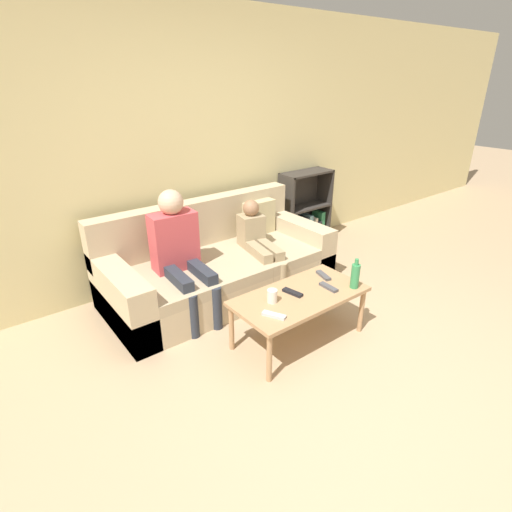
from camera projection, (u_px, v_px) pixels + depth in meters
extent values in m
plane|color=tan|center=(366.00, 385.00, 2.77)|extent=(22.00, 22.00, 0.00)
cube|color=beige|center=(188.00, 149.00, 3.90)|extent=(12.00, 0.06, 2.60)
cube|color=tan|center=(221.00, 279.00, 3.89)|extent=(2.17, 0.99, 0.29)
cube|color=tan|center=(226.00, 264.00, 3.74)|extent=(1.73, 0.81, 0.10)
cube|color=tan|center=(197.00, 222.00, 3.98)|extent=(2.17, 0.18, 0.46)
cube|color=tan|center=(121.00, 299.00, 3.29)|extent=(0.22, 0.99, 0.55)
cube|color=tan|center=(295.00, 243.00, 4.38)|extent=(0.22, 0.99, 0.55)
cube|color=tan|center=(259.00, 218.00, 4.26)|extent=(0.36, 0.12, 0.36)
cube|color=#332D28|center=(286.00, 213.00, 4.77)|extent=(0.02, 0.28, 0.91)
cube|color=#332D28|center=(323.00, 203.00, 5.13)|extent=(0.02, 0.28, 0.91)
cube|color=#332D28|center=(298.00, 206.00, 5.04)|extent=(0.67, 0.02, 0.91)
cube|color=#332D28|center=(303.00, 241.00, 5.13)|extent=(0.67, 0.28, 0.02)
cube|color=#332D28|center=(305.00, 207.00, 4.94)|extent=(0.62, 0.28, 0.02)
cube|color=#332D28|center=(307.00, 173.00, 4.76)|extent=(0.67, 0.28, 0.02)
cube|color=#B77542|center=(288.00, 233.00, 4.88)|extent=(0.04, 0.17, 0.35)
cube|color=gold|center=(291.00, 235.00, 4.93)|extent=(0.05, 0.19, 0.27)
cube|color=#232328|center=(294.00, 233.00, 4.96)|extent=(0.05, 0.21, 0.29)
cube|color=#B77542|center=(298.00, 230.00, 4.99)|extent=(0.07, 0.20, 0.33)
cube|color=#232328|center=(302.00, 229.00, 5.02)|extent=(0.04, 0.18, 0.34)
cube|color=#6699A8|center=(306.00, 227.00, 5.05)|extent=(0.06, 0.20, 0.35)
cube|color=#6699A8|center=(309.00, 230.00, 5.10)|extent=(0.04, 0.17, 0.24)
cube|color=beige|center=(312.00, 228.00, 5.12)|extent=(0.05, 0.16, 0.29)
cube|color=#232328|center=(314.00, 228.00, 5.17)|extent=(0.04, 0.23, 0.24)
cube|color=#2D7A4C|center=(318.00, 224.00, 5.17)|extent=(0.07, 0.17, 0.35)
cylinder|color=#A87F56|center=(269.00, 358.00, 2.73)|extent=(0.04, 0.04, 0.39)
cylinder|color=#A87F56|center=(361.00, 311.00, 3.27)|extent=(0.04, 0.04, 0.39)
cylinder|color=#A87F56|center=(231.00, 328.00, 3.05)|extent=(0.04, 0.04, 0.39)
cylinder|color=#A87F56|center=(321.00, 289.00, 3.60)|extent=(0.04, 0.04, 0.39)
cube|color=#A87F56|center=(300.00, 296.00, 3.08)|extent=(1.06, 0.54, 0.03)
cylinder|color=#282D38|center=(193.00, 316.00, 3.20)|extent=(0.10, 0.10, 0.39)
cylinder|color=#282D38|center=(217.00, 308.00, 3.31)|extent=(0.10, 0.10, 0.39)
cube|color=#282D38|center=(177.00, 277.00, 3.30)|extent=(0.12, 0.45, 0.09)
cube|color=#282D38|center=(201.00, 271.00, 3.41)|extent=(0.12, 0.45, 0.09)
cube|color=#C6474C|center=(174.00, 241.00, 3.46)|extent=(0.40, 0.22, 0.51)
sphere|color=#D1A889|center=(171.00, 202.00, 3.32)|extent=(0.21, 0.21, 0.21)
cylinder|color=#9E8966|center=(270.00, 285.00, 3.68)|extent=(0.11, 0.11, 0.39)
cylinder|color=#9E8966|center=(282.00, 282.00, 3.73)|extent=(0.11, 0.11, 0.39)
cube|color=#9E8966|center=(257.00, 251.00, 3.79)|extent=(0.18, 0.45, 0.09)
cube|color=#9E8966|center=(269.00, 249.00, 3.84)|extent=(0.18, 0.45, 0.09)
cube|color=#9E8966|center=(251.00, 230.00, 3.98)|extent=(0.26, 0.24, 0.32)
sphere|color=#936B4C|center=(251.00, 208.00, 3.88)|extent=(0.16, 0.16, 0.16)
cylinder|color=silver|center=(272.00, 296.00, 2.95)|extent=(0.08, 0.08, 0.10)
cube|color=#47474C|center=(328.00, 287.00, 3.15)|extent=(0.05, 0.17, 0.02)
cube|color=black|center=(293.00, 292.00, 3.07)|extent=(0.08, 0.18, 0.02)
cube|color=#B7B7BC|center=(274.00, 315.00, 2.78)|extent=(0.12, 0.17, 0.02)
cube|color=#47474C|center=(323.00, 275.00, 3.34)|extent=(0.09, 0.18, 0.02)
cylinder|color=#33844C|center=(355.00, 276.00, 3.13)|extent=(0.07, 0.07, 0.20)
cylinder|color=#33844C|center=(357.00, 262.00, 3.08)|extent=(0.03, 0.03, 0.05)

